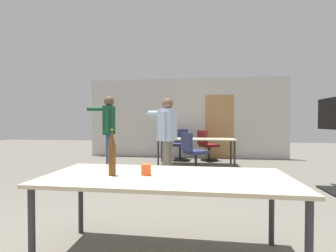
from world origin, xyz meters
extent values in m
cube|color=beige|center=(0.00, 5.98, 1.30)|extent=(6.53, 0.10, 2.61)
cube|color=#AD7F4C|center=(1.10, 5.92, 1.02)|extent=(0.90, 0.02, 2.05)
cube|color=#C6B793|center=(0.10, 0.37, 0.71)|extent=(2.05, 0.83, 0.03)
cylinder|color=#2D2D33|center=(-0.86, 0.01, 0.35)|extent=(0.05, 0.05, 0.69)
cylinder|color=#2D2D33|center=(1.07, 0.01, 0.35)|extent=(0.05, 0.05, 0.69)
cylinder|color=#2D2D33|center=(-0.86, 0.73, 0.35)|extent=(0.05, 0.05, 0.69)
cylinder|color=#2D2D33|center=(1.07, 0.73, 0.35)|extent=(0.05, 0.05, 0.69)
cube|color=#C6B793|center=(0.34, 4.67, 0.71)|extent=(2.09, 0.75, 0.03)
cylinder|color=#2D2D33|center=(-0.65, 4.35, 0.35)|extent=(0.05, 0.05, 0.69)
cylinder|color=#2D2D33|center=(1.32, 4.35, 0.35)|extent=(0.05, 0.05, 0.69)
cylinder|color=#2D2D33|center=(-0.65, 4.99, 0.35)|extent=(0.05, 0.05, 0.69)
cylinder|color=#2D2D33|center=(1.32, 4.99, 0.35)|extent=(0.05, 0.05, 0.69)
cylinder|color=slate|center=(-0.24, 2.90, 0.40)|extent=(0.15, 0.15, 0.80)
cylinder|color=slate|center=(-0.20, 3.09, 0.40)|extent=(0.15, 0.15, 0.80)
cube|color=silver|center=(-0.22, 2.99, 1.12)|extent=(0.36, 0.52, 0.63)
sphere|color=brown|center=(-0.22, 2.99, 1.54)|extent=(0.22, 0.22, 0.22)
cylinder|color=silver|center=(-0.28, 2.71, 1.09)|extent=(0.11, 0.11, 0.55)
cylinder|color=silver|center=(-0.43, 3.34, 1.36)|extent=(0.56, 0.23, 0.11)
cube|color=white|center=(-0.72, 3.40, 1.36)|extent=(0.12, 0.06, 0.03)
cylinder|color=#3D4C75|center=(-1.72, 3.61, 0.44)|extent=(0.12, 0.12, 0.87)
cylinder|color=#3D4C75|center=(-1.75, 3.78, 0.44)|extent=(0.12, 0.12, 0.87)
cube|color=#195633|center=(-1.74, 3.69, 1.21)|extent=(0.29, 0.43, 0.69)
sphere|color=brown|center=(-1.74, 3.69, 1.68)|extent=(0.24, 0.24, 0.24)
cylinder|color=#195633|center=(-1.69, 3.45, 1.20)|extent=(0.10, 0.10, 0.59)
cylinder|color=#195633|center=(-2.07, 3.89, 1.50)|extent=(0.60, 0.20, 0.10)
cube|color=white|center=(-2.39, 3.83, 1.50)|extent=(0.12, 0.06, 0.03)
cylinder|color=black|center=(0.34, 3.88, 0.01)|extent=(0.52, 0.52, 0.03)
cylinder|color=black|center=(0.34, 3.88, 0.23)|extent=(0.06, 0.06, 0.39)
cube|color=navy|center=(0.34, 3.88, 0.46)|extent=(0.64, 0.64, 0.08)
cube|color=navy|center=(0.13, 3.73, 0.71)|extent=(0.29, 0.40, 0.42)
cylinder|color=black|center=(0.74, 5.42, 0.01)|extent=(0.52, 0.52, 0.03)
cylinder|color=black|center=(0.74, 5.42, 0.23)|extent=(0.06, 0.06, 0.39)
cube|color=maroon|center=(0.74, 5.42, 0.46)|extent=(0.64, 0.64, 0.08)
cube|color=maroon|center=(0.53, 5.27, 0.71)|extent=(0.30, 0.39, 0.42)
cylinder|color=black|center=(-0.14, 5.34, 0.01)|extent=(0.52, 0.52, 0.03)
cylinder|color=black|center=(-0.14, 5.34, 0.24)|extent=(0.06, 0.06, 0.41)
cube|color=navy|center=(-0.14, 5.34, 0.48)|extent=(0.48, 0.48, 0.08)
cube|color=navy|center=(-0.13, 5.60, 0.73)|extent=(0.44, 0.08, 0.42)
cylinder|color=#563314|center=(-0.35, 0.32, 0.85)|extent=(0.06, 0.06, 0.26)
cone|color=#563314|center=(-0.35, 0.32, 1.04)|extent=(0.05, 0.05, 0.12)
cylinder|color=gold|center=(-0.35, 0.32, 1.11)|extent=(0.03, 0.03, 0.01)
cylinder|color=#E05123|center=(-0.07, 0.36, 0.77)|extent=(0.08, 0.08, 0.09)
camera|label=1|loc=(0.35, -1.50, 1.17)|focal=24.00mm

